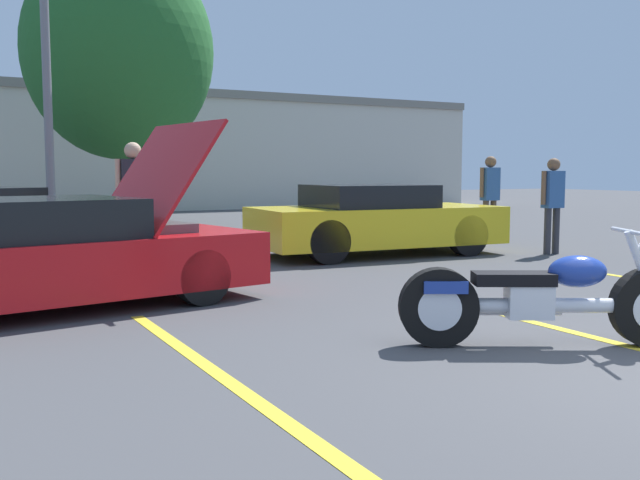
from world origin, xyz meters
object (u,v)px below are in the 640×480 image
parked_car_right_row (375,220)px  spectator_by_show_car (490,191)px  tree_background (119,51)px  motorcycle (544,299)px  spectator_midground (553,198)px  spectator_near_motorcycle (134,193)px  light_pole (50,47)px  show_car_hood_open (50,254)px

parked_car_right_row → spectator_by_show_car: 3.42m
tree_background → parked_car_right_row: 9.89m
tree_background → motorcycle: (-0.07, -14.86, -4.12)m
motorcycle → spectator_midground: size_ratio=1.31×
parked_car_right_row → spectator_near_motorcycle: bearing=-178.4°
spectator_near_motorcycle → parked_car_right_row: bearing=-2.4°
spectator_by_show_car → spectator_near_motorcycle: bearing=-174.9°
light_pole → motorcycle: light_pole is taller
tree_background → spectator_near_motorcycle: size_ratio=3.97×
spectator_near_motorcycle → spectator_by_show_car: spectator_near_motorcycle is taller
spectator_by_show_car → show_car_hood_open: bearing=-160.0°
light_pole → spectator_midground: light_pole is taller
parked_car_right_row → show_car_hood_open: bearing=-152.7°
motorcycle → spectator_by_show_car: 8.88m
spectator_midground → tree_background: bearing=115.8°
motorcycle → spectator_by_show_car: spectator_by_show_car is taller
spectator_near_motorcycle → spectator_midground: 6.94m
show_car_hood_open → spectator_near_motorcycle: show_car_hood_open is taller
tree_background → motorcycle: bearing=-90.3°
show_car_hood_open → spectator_midground: (8.28, 1.01, 0.41)m
light_pole → spectator_by_show_car: bearing=-33.2°
tree_background → spectator_near_motorcycle: 9.46m
motorcycle → spectator_midground: (5.00, 4.66, 0.59)m
motorcycle → parked_car_right_row: parked_car_right_row is taller
tree_background → spectator_by_show_car: size_ratio=4.24×
spectator_near_motorcycle → light_pole: bearing=92.8°
show_car_hood_open → light_pole: bearing=71.9°
light_pole → parked_car_right_row: bearing=-53.3°
light_pole → motorcycle: bearing=-80.2°
motorcycle → parked_car_right_row: (2.29, 6.05, 0.20)m
light_pole → spectator_midground: (7.04, -7.21, -3.02)m
parked_car_right_row → spectator_near_motorcycle: (-4.06, 0.17, 0.52)m
show_car_hood_open → spectator_midground: show_car_hood_open is taller
tree_background → parked_car_right_row: size_ratio=1.70×
motorcycle → parked_car_right_row: size_ratio=0.50×
motorcycle → spectator_near_motorcycle: bearing=134.8°
show_car_hood_open → parked_car_right_row: (5.57, 2.40, 0.02)m
light_pole → spectator_near_motorcycle: size_ratio=3.93×
parked_car_right_row → spectator_near_motorcycle: 4.09m
parked_car_right_row → spectator_midground: bearing=-23.2°
spectator_midground → spectator_near_motorcycle: bearing=167.0°
parked_car_right_row → spectator_near_motorcycle: size_ratio=2.34×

